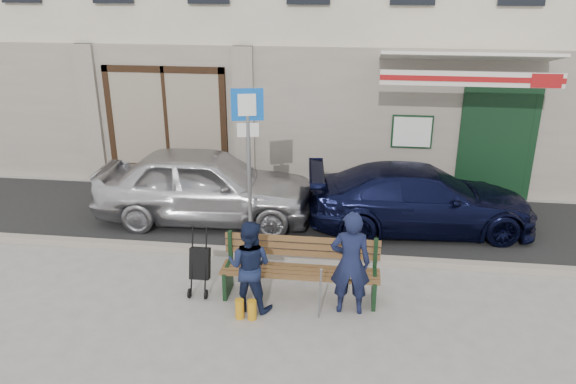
% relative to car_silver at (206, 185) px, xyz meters
% --- Properties ---
extents(ground, '(80.00, 80.00, 0.00)m').
position_rel_car_silver_xyz_m(ground, '(1.81, -2.95, -0.74)').
color(ground, '#9E9991').
rests_on(ground, ground).
extents(asphalt_lane, '(60.00, 3.20, 0.01)m').
position_rel_car_silver_xyz_m(asphalt_lane, '(1.81, 0.15, -0.73)').
color(asphalt_lane, '#282828').
rests_on(asphalt_lane, ground).
extents(curb, '(60.00, 0.18, 0.12)m').
position_rel_car_silver_xyz_m(curb, '(1.81, -1.45, -0.68)').
color(curb, '#9E9384').
rests_on(curb, ground).
extents(car_silver, '(4.40, 1.92, 1.48)m').
position_rel_car_silver_xyz_m(car_silver, '(0.00, 0.00, 0.00)').
color(car_silver, silver).
rests_on(car_silver, ground).
extents(car_navy, '(4.47, 2.17, 1.25)m').
position_rel_car_silver_xyz_m(car_navy, '(4.20, 0.08, -0.11)').
color(car_navy, black).
rests_on(car_navy, ground).
extents(parking_sign, '(0.53, 0.14, 2.90)m').
position_rel_car_silver_xyz_m(parking_sign, '(1.11, -1.15, 1.23)').
color(parking_sign, gray).
rests_on(parking_sign, ground).
extents(bench, '(2.40, 1.17, 0.98)m').
position_rel_car_silver_xyz_m(bench, '(2.12, -2.69, -0.28)').
color(bench, brown).
rests_on(bench, ground).
extents(man, '(0.59, 0.40, 1.59)m').
position_rel_car_silver_xyz_m(man, '(2.92, -2.98, 0.06)').
color(man, '#141937').
rests_on(man, ground).
extents(woman, '(0.77, 0.65, 1.39)m').
position_rel_car_silver_xyz_m(woman, '(1.47, -3.06, -0.04)').
color(woman, '#151E3C').
rests_on(woman, ground).
extents(stroller, '(0.30, 0.44, 1.05)m').
position_rel_car_silver_xyz_m(stroller, '(0.62, -2.72, -0.27)').
color(stroller, black).
rests_on(stroller, ground).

